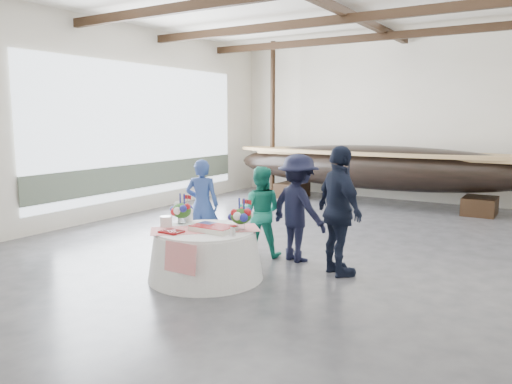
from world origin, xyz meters
The scene contains 12 objects.
floor centered at (0.00, 0.00, 0.00)m, with size 10.00×12.00×0.01m, color #3D3D42.
wall_back centered at (0.00, 6.00, 2.25)m, with size 10.00×0.02×4.50m, color silver.
wall_left centered at (-5.00, 0.00, 2.25)m, with size 0.02×12.00×4.50m, color silver.
pavilion_structure centered at (0.00, 0.82, 4.00)m, with size 9.80×11.76×4.50m.
open_bay centered at (-4.95, 1.00, 1.83)m, with size 0.03×7.00×3.20m.
longboat_display centered at (-0.28, 4.77, 1.02)m, with size 8.50×1.70×1.59m.
banquet_table centered at (-0.43, -2.54, 0.36)m, with size 1.67×1.67×0.72m.
tabletop_items centered at (-0.51, -2.40, 0.87)m, with size 1.52×1.44×0.40m.
guest_woman_blue centered at (-1.46, -1.28, 0.80)m, with size 0.59×0.38×1.61m, color navy.
guest_woman_teal centered at (-0.37, -1.12, 0.76)m, with size 0.74×0.58×1.52m, color #1A886F.
guest_man_left centered at (0.30, -1.02, 0.87)m, with size 1.13×0.65×1.75m, color black.
guest_man_right centered at (1.16, -1.38, 0.96)m, with size 1.13×0.47×1.93m, color black.
Camera 1 is at (3.89, -8.14, 2.32)m, focal length 35.00 mm.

